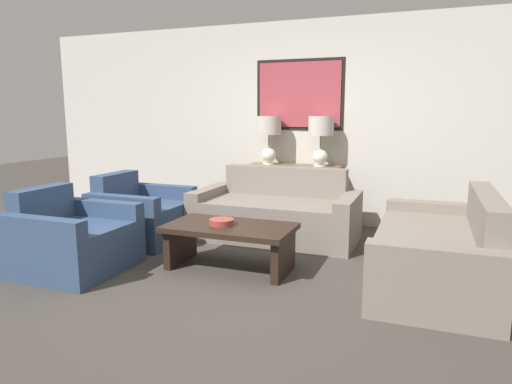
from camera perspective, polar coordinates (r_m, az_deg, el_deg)
name	(u,v)px	position (r m, az deg, el deg)	size (l,w,h in m)	color
ground_plane	(225,278)	(4.17, -3.90, -10.71)	(20.00, 20.00, 0.00)	#3D3833
back_wall	(300,123)	(6.21, 5.52, 8.58)	(7.90, 0.12, 2.65)	beige
console_table	(294,195)	(6.05, 4.72, -0.35)	(1.22, 0.37, 0.79)	brown
table_lamp_left	(269,133)	(6.07, 1.64, 7.44)	(0.32, 0.32, 0.63)	silver
table_lamp_right	(321,133)	(5.87, 8.11, 7.27)	(0.32, 0.32, 0.63)	silver
couch_by_back_wall	(276,215)	(5.39, 2.52, -2.85)	(1.88, 0.95, 0.81)	slate
couch_by_side	(439,252)	(4.26, 21.86, -6.99)	(0.95, 1.88, 0.81)	slate
coffee_table	(230,237)	(4.32, -3.29, -5.60)	(1.19, 0.67, 0.42)	black
decorative_bowl	(222,222)	(4.30, -4.32, -3.76)	(0.23, 0.23, 0.06)	#93382D
armchair_near_back_wall	(141,216)	(5.46, -14.17, -2.98)	(0.92, 0.94, 0.77)	navy
armchair_near_camera	(72,241)	(4.63, -22.01, -5.70)	(0.92, 0.94, 0.77)	navy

